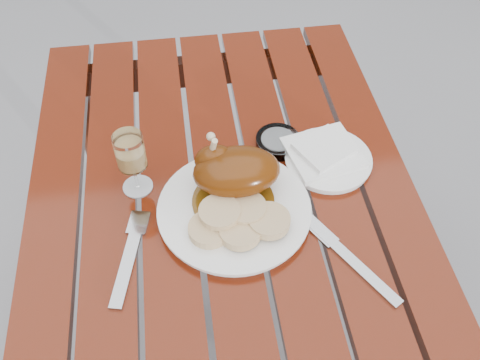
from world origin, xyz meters
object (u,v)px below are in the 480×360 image
object	(u,v)px
table	(228,296)
side_plate	(328,160)
wine_glass	(133,163)
dinner_plate	(234,210)
ashtray	(278,142)

from	to	relation	value
table	side_plate	world-z (taller)	side_plate
wine_glass	side_plate	distance (m)	0.42
table	side_plate	xyz separation A→B (m)	(0.24, 0.09, 0.38)
table	dinner_plate	xyz separation A→B (m)	(0.02, -0.02, 0.38)
dinner_plate	wine_glass	size ratio (longest dim) A/B	2.08
table	ashtray	world-z (taller)	ashtray
table	ashtray	distance (m)	0.44
dinner_plate	ashtray	size ratio (longest dim) A/B	3.13
table	ashtray	xyz separation A→B (m)	(0.14, 0.15, 0.39)
dinner_plate	side_plate	xyz separation A→B (m)	(0.22, 0.11, -0.00)
table	side_plate	size ratio (longest dim) A/B	6.36
wine_glass	ashtray	xyz separation A→B (m)	(0.31, 0.08, -0.06)
dinner_plate	ashtray	xyz separation A→B (m)	(0.12, 0.17, 0.00)
wine_glass	ashtray	world-z (taller)	wine_glass
ashtray	dinner_plate	bearing A→B (deg)	-124.80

